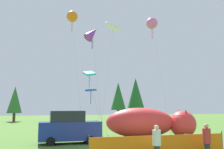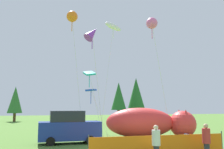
# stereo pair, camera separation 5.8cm
# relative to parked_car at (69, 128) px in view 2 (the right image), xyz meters

# --- Properties ---
(ground_plane) EXTENTS (120.00, 120.00, 0.00)m
(ground_plane) POSITION_rel_parked_car_xyz_m (4.36, -2.80, -1.10)
(ground_plane) COLOR #4C752D
(parked_car) EXTENTS (4.36, 1.91, 2.28)m
(parked_car) POSITION_rel_parked_car_xyz_m (0.00, 0.00, 0.00)
(parked_car) COLOR navy
(parked_car) RESTS_ON ground
(folding_chair) EXTENTS (0.55, 0.55, 0.90)m
(folding_chair) POSITION_rel_parked_car_xyz_m (7.02, -4.02, -0.56)
(folding_chair) COLOR #1959A5
(folding_chair) RESTS_ON ground
(inflatable_cat) EXTENTS (7.66, 3.91, 2.47)m
(inflatable_cat) POSITION_rel_parked_car_xyz_m (6.77, 1.62, 0.04)
(inflatable_cat) COLOR red
(inflatable_cat) RESTS_ON ground
(safety_fence) EXTENTS (7.05, 0.07, 1.32)m
(safety_fence) POSITION_rel_parked_car_xyz_m (3.82, -6.72, -0.50)
(safety_fence) COLOR orange
(safety_fence) RESTS_ON ground
(spectator_in_blue_shirt) EXTENTS (0.39, 0.39, 1.77)m
(spectator_in_blue_shirt) POSITION_rel_parked_car_xyz_m (5.88, -7.48, -0.13)
(spectator_in_blue_shirt) COLOR #2D2D38
(spectator_in_blue_shirt) RESTS_ON ground
(spectator_in_white_shirt) EXTENTS (0.38, 0.38, 1.75)m
(spectator_in_white_shirt) POSITION_rel_parked_car_xyz_m (3.31, -7.42, -0.15)
(spectator_in_white_shirt) COLOR #2D2D38
(spectator_in_white_shirt) RESTS_ON ground
(kite_pink_octopus) EXTENTS (2.80, 2.19, 9.76)m
(kite_pink_octopus) POSITION_rel_parked_car_xyz_m (6.47, -0.05, 8.16)
(kite_pink_octopus) COLOR silver
(kite_pink_octopus) RESTS_ON ground
(kite_blue_box) EXTENTS (1.88, 2.45, 4.27)m
(kite_blue_box) POSITION_rel_parked_car_xyz_m (2.47, 5.46, 2.97)
(kite_blue_box) COLOR silver
(kite_blue_box) RESTS_ON ground
(kite_orange_flower) EXTENTS (1.45, 1.36, 10.72)m
(kite_orange_flower) POSITION_rel_parked_car_xyz_m (0.27, 2.58, 9.11)
(kite_orange_flower) COLOR silver
(kite_orange_flower) RESTS_ON ground
(kite_teal_diamond) EXTENTS (1.72, 1.09, 5.93)m
(kite_teal_diamond) POSITION_rel_parked_car_xyz_m (2.11, 4.32, 4.42)
(kite_teal_diamond) COLOR silver
(kite_teal_diamond) RESTS_ON ground
(kite_white_ghost) EXTENTS (2.45, 1.15, 11.49)m
(kite_white_ghost) POSITION_rel_parked_car_xyz_m (4.90, 6.39, 9.79)
(kite_white_ghost) COLOR silver
(kite_white_ghost) RESTS_ON ground
(kite_purple_delta) EXTENTS (1.88, 1.28, 9.22)m
(kite_purple_delta) POSITION_rel_parked_car_xyz_m (1.81, 1.29, 7.37)
(kite_purple_delta) COLOR silver
(kite_purple_delta) RESTS_ON ground
(horizon_tree_west) EXTENTS (2.54, 2.54, 6.05)m
(horizon_tree_west) POSITION_rel_parked_car_xyz_m (-7.04, 28.15, 2.62)
(horizon_tree_west) COLOR brown
(horizon_tree_west) RESTS_ON ground
(horizon_tree_mid) EXTENTS (3.25, 3.25, 7.76)m
(horizon_tree_mid) POSITION_rel_parked_car_xyz_m (13.24, 33.64, 3.66)
(horizon_tree_mid) COLOR brown
(horizon_tree_mid) RESTS_ON ground
(horizon_tree_northeast) EXTENTS (3.84, 3.84, 9.16)m
(horizon_tree_northeast) POSITION_rel_parked_car_xyz_m (18.18, 36.26, 4.53)
(horizon_tree_northeast) COLOR brown
(horizon_tree_northeast) RESTS_ON ground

